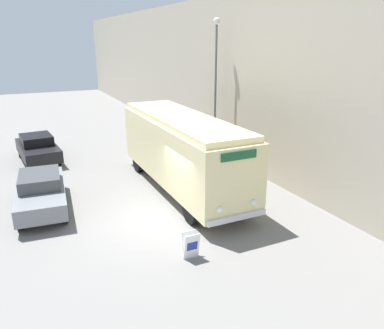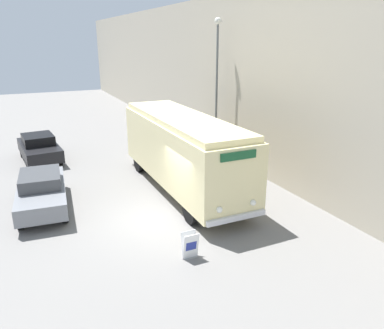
# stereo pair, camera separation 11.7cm
# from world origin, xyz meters

# --- Properties ---
(ground_plane) EXTENTS (80.00, 80.00, 0.00)m
(ground_plane) POSITION_xyz_m (0.00, 0.00, 0.00)
(ground_plane) COLOR slate
(building_wall_right) EXTENTS (0.30, 60.00, 8.77)m
(building_wall_right) POSITION_xyz_m (6.36, 10.00, 4.38)
(building_wall_right) COLOR #B2A893
(building_wall_right) RESTS_ON ground_plane
(vintage_bus) EXTENTS (2.44, 9.30, 3.36)m
(vintage_bus) POSITION_xyz_m (2.01, 2.39, 1.90)
(vintage_bus) COLOR black
(vintage_bus) RESTS_ON ground_plane
(sign_board) EXTENTS (0.50, 0.33, 0.86)m
(sign_board) POSITION_xyz_m (-0.05, -2.89, 0.41)
(sign_board) COLOR gray
(sign_board) RESTS_ON ground_plane
(streetlamp) EXTENTS (0.36, 0.36, 7.56)m
(streetlamp) POSITION_xyz_m (5.58, 5.92, 4.79)
(streetlamp) COLOR #595E60
(streetlamp) RESTS_ON ground_plane
(parked_car_near) EXTENTS (2.14, 4.60, 1.47)m
(parked_car_near) POSITION_xyz_m (-3.91, 2.88, 0.77)
(parked_car_near) COLOR black
(parked_car_near) RESTS_ON ground_plane
(parked_car_mid) EXTENTS (2.20, 4.29, 1.46)m
(parked_car_mid) POSITION_xyz_m (-3.55, 9.67, 0.74)
(parked_car_mid) COLOR black
(parked_car_mid) RESTS_ON ground_plane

